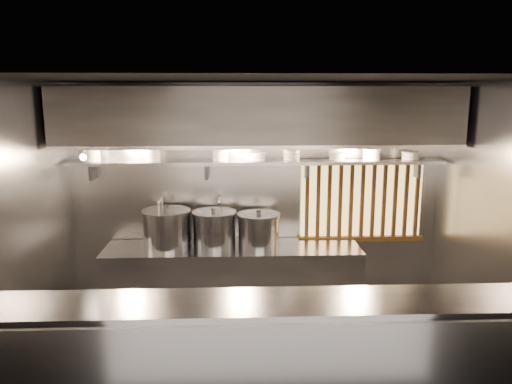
{
  "coord_description": "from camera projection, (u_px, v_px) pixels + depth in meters",
  "views": [
    {
      "loc": [
        -0.25,
        -4.5,
        2.69
      ],
      "look_at": [
        -0.04,
        0.55,
        1.68
      ],
      "focal_mm": 35.0,
      "sensor_mm": 36.0,
      "label": 1
    }
  ],
  "objects": [
    {
      "name": "cooking_bench",
      "position": [
        233.0,
        283.0,
        5.95
      ],
      "size": [
        3.0,
        0.7,
        0.9
      ],
      "primitive_type": "cube",
      "color": "#949499",
      "rests_on": "floor"
    },
    {
      "name": "stock_pot_right",
      "position": [
        259.0,
        230.0,
        5.87
      ],
      "size": [
        0.66,
        0.66,
        0.43
      ],
      "rotation": [
        0.0,
        0.0,
        -0.39
      ],
      "color": "#949499",
      "rests_on": "cooking_bench"
    },
    {
      "name": "wall_left",
      "position": [
        19.0,
        235.0,
        4.58
      ],
      "size": [
        0.0,
        3.0,
        3.0
      ],
      "primitive_type": "plane",
      "rotation": [
        1.57,
        0.0,
        1.57
      ],
      "color": "gray",
      "rests_on": "floor"
    },
    {
      "name": "stock_pot_mid",
      "position": [
        214.0,
        229.0,
        5.86
      ],
      "size": [
        0.66,
        0.66,
        0.46
      ],
      "rotation": [
        0.0,
        0.0,
        0.35
      ],
      "color": "#949499",
      "rests_on": "cooking_bench"
    },
    {
      "name": "bowl_stack_4",
      "position": [
        292.0,
        155.0,
        5.87
      ],
      "size": [
        0.21,
        0.21,
        0.13
      ],
      "color": "white",
      "rests_on": "bowl_shelf"
    },
    {
      "name": "wall_back",
      "position": [
        256.0,
        199.0,
        6.14
      ],
      "size": [
        4.5,
        0.0,
        4.5
      ],
      "primitive_type": "plane",
      "rotation": [
        1.57,
        0.0,
        0.0
      ],
      "color": "gray",
      "rests_on": "floor"
    },
    {
      "name": "bowl_shelf",
      "position": [
        257.0,
        162.0,
        5.87
      ],
      "size": [
        4.4,
        0.34,
        0.04
      ],
      "primitive_type": "cube",
      "color": "#949499",
      "rests_on": "wall_back"
    },
    {
      "name": "bowl_stack_2",
      "position": [
        220.0,
        155.0,
        5.84
      ],
      "size": [
        0.2,
        0.2,
        0.13
      ],
      "color": "white",
      "rests_on": "bowl_shelf"
    },
    {
      "name": "bowl_stack_0",
      "position": [
        92.0,
        154.0,
        5.77
      ],
      "size": [
        0.2,
        0.2,
        0.17
      ],
      "color": "white",
      "rests_on": "bowl_shelf"
    },
    {
      "name": "faucet_left",
      "position": [
        161.0,
        209.0,
        5.98
      ],
      "size": [
        0.04,
        0.3,
        0.5
      ],
      "color": "silver",
      "rests_on": "wall_back"
    },
    {
      "name": "heat_lamp",
      "position": [
        81.0,
        152.0,
        5.3
      ],
      "size": [
        0.25,
        0.35,
        0.2
      ],
      "color": "#949499",
      "rests_on": "exhaust_hood"
    },
    {
      "name": "serving_counter",
      "position": [
        270.0,
        369.0,
        3.9
      ],
      "size": [
        4.5,
        0.56,
        1.13
      ],
      "color": "#949499",
      "rests_on": "floor"
    },
    {
      "name": "bowl_stack_7",
      "position": [
        410.0,
        156.0,
        5.93
      ],
      "size": [
        0.21,
        0.21,
        0.09
      ],
      "color": "white",
      "rests_on": "bowl_shelf"
    },
    {
      "name": "wood_screen",
      "position": [
        362.0,
        200.0,
        6.15
      ],
      "size": [
        1.56,
        0.09,
        1.04
      ],
      "color": "#FFC872",
      "rests_on": "wall_back"
    },
    {
      "name": "bowl_stack_3",
      "position": [
        258.0,
        156.0,
        5.86
      ],
      "size": [
        0.2,
        0.2,
        0.09
      ],
      "color": "white",
      "rests_on": "bowl_shelf"
    },
    {
      "name": "faucet_right",
      "position": [
        220.0,
        209.0,
        6.01
      ],
      "size": [
        0.04,
        0.3,
        0.5
      ],
      "color": "silver",
      "rests_on": "wall_back"
    },
    {
      "name": "exhaust_hood",
      "position": [
        258.0,
        116.0,
        5.55
      ],
      "size": [
        4.4,
        0.81,
        0.65
      ],
      "color": "#2D2D30",
      "rests_on": "ceiling"
    },
    {
      "name": "bowl_stack_5",
      "position": [
        337.0,
        156.0,
        5.9
      ],
      "size": [
        0.2,
        0.2,
        0.09
      ],
      "color": "white",
      "rests_on": "bowl_shelf"
    },
    {
      "name": "bowl_stack_6",
      "position": [
        372.0,
        154.0,
        5.91
      ],
      "size": [
        0.22,
        0.22,
        0.13
      ],
      "color": "white",
      "rests_on": "bowl_shelf"
    },
    {
      "name": "wall_right",
      "position": [
        498.0,
        230.0,
        4.76
      ],
      "size": [
        0.0,
        3.0,
        3.0
      ],
      "primitive_type": "plane",
      "rotation": [
        1.57,
        0.0,
        -1.57
      ],
      "color": "gray",
      "rests_on": "floor"
    },
    {
      "name": "floor",
      "position": [
        263.0,
        368.0,
        4.95
      ],
      "size": [
        4.5,
        4.5,
        0.0
      ],
      "primitive_type": "plane",
      "color": "black",
      "rests_on": "ground"
    },
    {
      "name": "pendant_bulb",
      "position": [
        249.0,
        157.0,
        5.73
      ],
      "size": [
        0.09,
        0.09,
        0.19
      ],
      "color": "#2D2D30",
      "rests_on": "exhaust_hood"
    },
    {
      "name": "ceiling",
      "position": [
        264.0,
        79.0,
        4.4
      ],
      "size": [
        4.5,
        4.5,
        0.0
      ],
      "primitive_type": "plane",
      "rotation": [
        3.14,
        0.0,
        0.0
      ],
      "color": "black",
      "rests_on": "wall_back"
    },
    {
      "name": "stock_pot_left",
      "position": [
        167.0,
        229.0,
        5.81
      ],
      "size": [
        0.69,
        0.69,
        0.49
      ],
      "rotation": [
        0.0,
        0.0,
        0.24
      ],
      "color": "#949499",
      "rests_on": "cooking_bench"
    },
    {
      "name": "bowl_stack_1",
      "position": [
        153.0,
        154.0,
        5.8
      ],
      "size": [
        0.2,
        0.2,
        0.17
      ],
      "color": "white",
      "rests_on": "bowl_shelf"
    }
  ]
}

